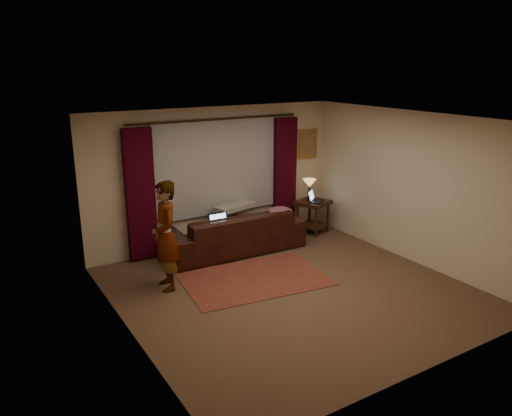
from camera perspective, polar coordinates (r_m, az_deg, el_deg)
The scene contains 20 objects.
floor at distance 7.80m, azimuth 4.04°, elevation -9.36°, with size 5.00×5.00×0.01m, color brown.
ceiling at distance 7.07m, azimuth 4.47°, elevation 10.03°, with size 5.00×5.00×0.02m, color silver.
wall_back at distance 9.40m, azimuth -4.68°, elevation 3.57°, with size 5.00×0.02×2.60m, color beige.
wall_front at distance 5.61m, azimuth 19.37°, elevation -6.32°, with size 5.00×0.02×2.60m, color beige.
wall_left at distance 6.27m, azimuth -14.71°, elevation -3.52°, with size 0.02×5.00×2.60m, color beige.
wall_right at distance 8.98m, azimuth 17.34°, elevation 2.26°, with size 0.02×5.00×2.60m, color beige.
sheer_curtain at distance 9.31m, azimuth -4.54°, elevation 4.70°, with size 2.50×0.05×1.80m, color #94949B.
drape_left at distance 8.77m, azimuth -13.09°, elevation 1.46°, with size 0.50×0.14×2.30m, color black.
drape_right at distance 10.09m, azimuth 3.25°, elevation 3.78°, with size 0.50×0.14×2.30m, color black.
curtain_rod at distance 9.12m, azimuth -4.52°, elevation 10.07°, with size 0.04×0.04×3.40m, color black.
picture_frame at distance 10.39m, azimuth 5.79°, elevation 7.30°, with size 0.50×0.04×0.60m, color #B38234.
sofa at distance 9.13m, azimuth -2.60°, elevation -1.85°, with size 2.58×1.11×1.04m, color black.
throw_blanket at distance 9.28m, azimuth -2.47°, elevation 1.79°, with size 0.82×0.33×0.10m, color gray.
clothing_pile at distance 9.32m, azimuth 2.58°, elevation -0.67°, with size 0.58×0.45×0.25m, color #754456.
laptop_sofa at distance 8.83m, azimuth -3.98°, elevation -1.62°, with size 0.36×0.39×0.26m, color black, non-canonical shape.
area_rug at distance 8.14m, azimuth -0.19°, elevation -8.08°, with size 2.27×1.51×0.01m, color brown.
end_table at distance 10.25m, azimuth 6.49°, elevation -0.98°, with size 0.58×0.58×0.67m, color black.
tiffany_lamp at distance 10.15m, azimuth 6.10°, elevation 2.10°, with size 0.27×0.27×0.43m, color #9C8444, non-canonical shape.
laptop_table at distance 10.05m, azimuth 6.97°, elevation 1.36°, with size 0.33×0.36×0.24m, color black, non-canonical shape.
person at distance 7.66m, azimuth -10.32°, elevation -3.17°, with size 0.50×0.50×1.70m, color gray.
Camera 1 is at (-4.13, -5.69, 3.38)m, focal length 35.00 mm.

